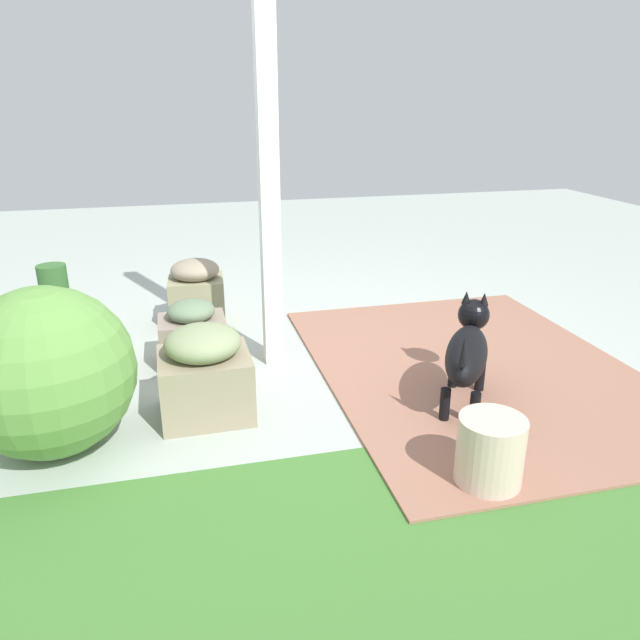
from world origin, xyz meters
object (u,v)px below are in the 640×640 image
(stone_planter_mid, at_px, (205,373))
(terracotta_pot_tall, at_px, (61,329))
(stone_planter_near, at_px, (193,335))
(dog, at_px, (468,350))
(round_shrub, at_px, (47,372))
(ceramic_urn, at_px, (490,452))
(porch_pillar, at_px, (268,153))
(stone_planter_nearest, at_px, (197,293))

(stone_planter_mid, height_order, terracotta_pot_tall, terracotta_pot_tall)
(stone_planter_near, bearing_deg, dog, 147.88)
(round_shrub, distance_m, terracotta_pot_tall, 1.02)
(ceramic_urn, bearing_deg, stone_planter_mid, -39.02)
(stone_planter_near, relative_size, dog, 0.57)
(stone_planter_mid, bearing_deg, stone_planter_near, -87.32)
(stone_planter_near, height_order, round_shrub, round_shrub)
(porch_pillar, bearing_deg, stone_planter_near, -9.65)
(stone_planter_near, relative_size, round_shrub, 0.52)
(stone_planter_nearest, height_order, terracotta_pot_tall, terracotta_pot_tall)
(porch_pillar, height_order, round_shrub, porch_pillar)
(round_shrub, bearing_deg, dog, 178.63)
(dog, height_order, ceramic_urn, dog)
(stone_planter_near, bearing_deg, stone_planter_nearest, -95.37)
(porch_pillar, distance_m, ceramic_urn, 1.93)
(porch_pillar, relative_size, stone_planter_nearest, 5.20)
(porch_pillar, distance_m, round_shrub, 1.59)
(porch_pillar, relative_size, stone_planter_mid, 5.15)
(porch_pillar, bearing_deg, ceramic_urn, 114.00)
(stone_planter_nearest, distance_m, dog, 2.00)
(stone_planter_mid, distance_m, dog, 1.35)
(stone_planter_near, distance_m, dog, 1.61)
(stone_planter_near, bearing_deg, stone_planter_mid, 92.68)
(stone_planter_nearest, relative_size, dog, 0.67)
(ceramic_urn, bearing_deg, stone_planter_nearest, -64.38)
(stone_planter_mid, relative_size, ceramic_urn, 1.55)
(round_shrub, xyz_separation_m, ceramic_urn, (-1.78, 0.74, -0.23))
(round_shrub, relative_size, terracotta_pot_tall, 1.25)
(stone_planter_near, height_order, stone_planter_mid, stone_planter_mid)
(stone_planter_mid, bearing_deg, ceramic_urn, 140.98)
(round_shrub, xyz_separation_m, terracotta_pot_tall, (0.11, -1.00, -0.17))
(stone_planter_mid, xyz_separation_m, terracotta_pot_tall, (0.80, -0.85, -0.01))
(stone_planter_nearest, bearing_deg, round_shrub, 63.96)
(dog, bearing_deg, stone_planter_nearest, -49.65)
(porch_pillar, xyz_separation_m, stone_planter_near, (0.47, -0.08, -1.05))
(terracotta_pot_tall, distance_m, dog, 2.37)
(ceramic_urn, bearing_deg, terracotta_pot_tall, -42.60)
(round_shrub, relative_size, ceramic_urn, 2.48)
(ceramic_urn, bearing_deg, round_shrub, -22.43)
(round_shrub, height_order, terracotta_pot_tall, round_shrub)
(stone_planter_nearest, relative_size, ceramic_urn, 1.53)
(stone_planter_nearest, bearing_deg, ceramic_urn, 115.62)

